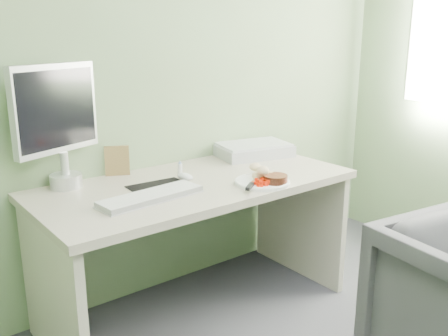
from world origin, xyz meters
TOP-DOWN VIEW (x-y plane):
  - wall_back at (0.00, 2.00)m, footprint 3.50×0.00m
  - desk at (0.00, 1.62)m, footprint 1.60×0.75m
  - plate at (0.24, 1.39)m, footprint 0.27×0.27m
  - steak at (0.26, 1.33)m, footprint 0.14×0.14m
  - potato_pile at (0.26, 1.41)m, footprint 0.15×0.13m
  - carrot_heap at (0.18, 1.34)m, footprint 0.08×0.08m
  - steak_knife at (0.13, 1.35)m, footprint 0.21×0.16m
  - mousepad at (-0.20, 1.62)m, footprint 0.29×0.26m
  - keyboard at (-0.32, 1.51)m, footprint 0.50×0.19m
  - computer_mouse at (-0.03, 1.67)m, footprint 0.07×0.11m
  - photo_frame at (-0.26, 1.96)m, footprint 0.12×0.07m
  - eyedrop_bottle at (0.02, 1.79)m, footprint 0.02×0.02m
  - scanner at (0.57, 1.84)m, footprint 0.48×0.37m
  - monitor at (-0.55, 1.94)m, footprint 0.47×0.21m

SIDE VIEW (x-z plane):
  - desk at x=0.00m, z-range 0.18..0.91m
  - mousepad at x=-0.20m, z-range 0.73..0.73m
  - plate at x=0.24m, z-range 0.73..0.74m
  - keyboard at x=-0.32m, z-range 0.74..0.76m
  - computer_mouse at x=-0.03m, z-range 0.73..0.77m
  - steak_knife at x=0.13m, z-range 0.75..0.76m
  - eyedrop_bottle at x=0.02m, z-range 0.73..0.80m
  - scanner at x=0.57m, z-range 0.73..0.80m
  - steak at x=0.26m, z-range 0.74..0.78m
  - carrot_heap at x=0.18m, z-range 0.74..0.79m
  - potato_pile at x=0.26m, z-range 0.74..0.81m
  - photo_frame at x=-0.26m, z-range 0.73..0.89m
  - monitor at x=-0.55m, z-range 0.77..1.35m
  - wall_back at x=0.00m, z-range -0.40..3.10m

